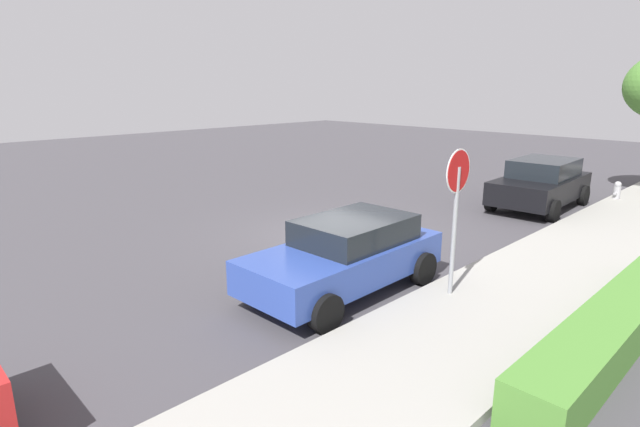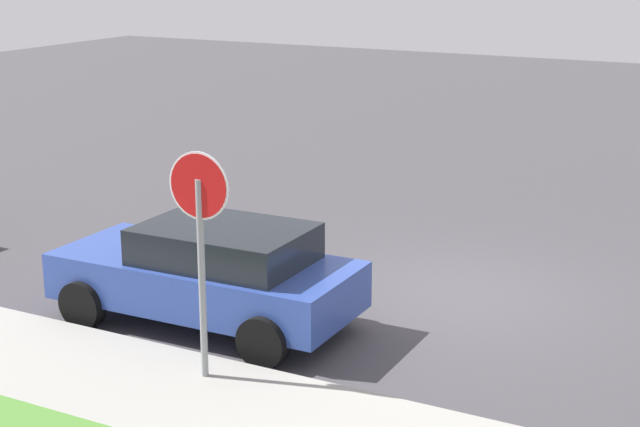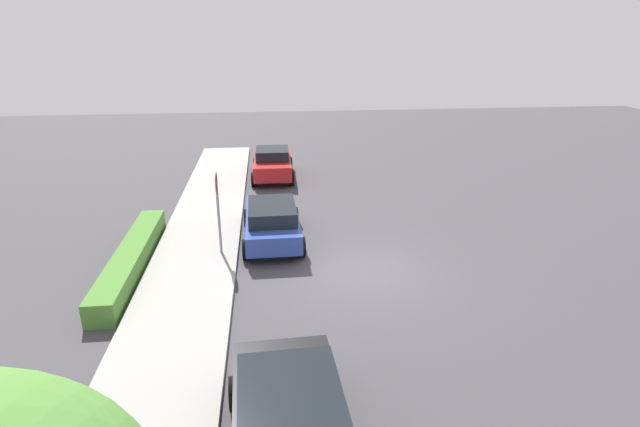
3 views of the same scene
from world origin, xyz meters
name	(u,v)px [view 2 (image 2 of 3)]	position (x,y,z in m)	size (l,w,h in m)	color
ground_plane	(454,294)	(0.00, 0.00, 0.00)	(60.00, 60.00, 0.00)	#423F44
stop_sign	(200,229)	(1.43, 4.23, 1.88)	(0.76, 0.08, 2.74)	gray
parked_car_blue	(210,272)	(2.43, 2.61, 0.73)	(4.04, 1.98, 1.38)	#2D479E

